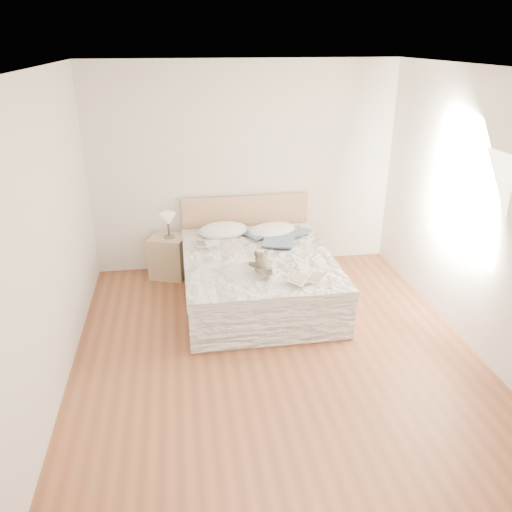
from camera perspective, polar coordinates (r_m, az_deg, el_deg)
name	(u,v)px	position (r m, az deg, el deg)	size (l,w,h in m)	color
floor	(276,353)	(5.14, 2.27, -11.02)	(4.00, 4.50, 0.00)	brown
ceiling	(281,69)	(4.23, 2.89, 20.60)	(4.00, 4.50, 0.00)	white
wall_back	(244,169)	(6.63, -1.35, 9.96)	(4.00, 0.02, 2.70)	silver
wall_front	(368,386)	(2.61, 12.64, -14.27)	(4.00, 0.02, 2.70)	silver
wall_left	(46,241)	(4.57, -22.87, 1.58)	(0.02, 4.50, 2.70)	silver
wall_right	(482,217)	(5.27, 24.44, 4.13)	(0.02, 4.50, 2.70)	silver
window	(466,198)	(5.47, 22.88, 6.18)	(0.02, 1.30, 1.10)	white
bed	(257,275)	(6.00, 0.12, -2.18)	(1.72, 2.14, 1.00)	tan
nightstand	(169,256)	(6.67, -9.91, -0.04)	(0.45, 0.40, 0.56)	tan
table_lamp	(168,220)	(6.46, -10.02, 4.02)	(0.21, 0.21, 0.32)	#4E4944
pillow_left	(223,230)	(6.46, -3.76, 2.94)	(0.64, 0.45, 0.19)	white
pillow_middle	(271,231)	(6.44, 1.69, 2.91)	(0.58, 0.41, 0.17)	white
pillow_right	(274,229)	(6.48, 2.08, 3.05)	(0.56, 0.39, 0.17)	white
blouse	(279,239)	(6.20, 2.68, 1.96)	(0.59, 0.63, 0.02)	#364B68
photo_book	(207,244)	(6.07, -5.62, 1.35)	(0.29, 0.20, 0.02)	silver
childrens_book	(308,279)	(5.21, 5.93, -2.58)	(0.39, 0.27, 0.03)	#F1E7C0
teddy_bear	(263,270)	(5.32, 0.78, -1.65)	(0.23, 0.33, 0.17)	brown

